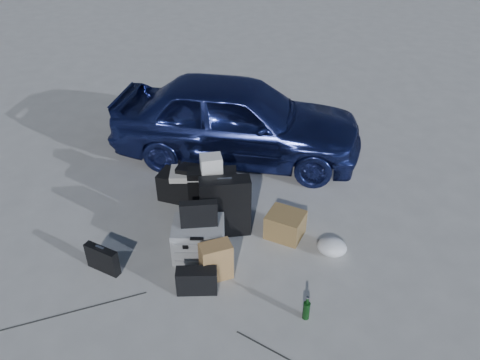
% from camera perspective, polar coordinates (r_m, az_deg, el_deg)
% --- Properties ---
extents(ground, '(60.00, 60.00, 0.00)m').
position_cam_1_polar(ground, '(5.06, -3.47, -11.43)').
color(ground, '#A7A6A2').
rests_on(ground, ground).
extents(car, '(3.76, 2.15, 1.21)m').
position_cam_1_polar(car, '(6.72, -0.39, 7.49)').
color(car, navy).
rests_on(car, ground).
extents(pelican_case, '(0.57, 0.47, 0.40)m').
position_cam_1_polar(pelican_case, '(5.19, -5.07, -7.15)').
color(pelican_case, '#999B9E').
rests_on(pelican_case, ground).
extents(laptop_bag, '(0.40, 0.12, 0.30)m').
position_cam_1_polar(laptop_bag, '(4.96, -5.05, -4.15)').
color(laptop_bag, black).
rests_on(laptop_bag, pelican_case).
extents(briefcase, '(0.38, 0.27, 0.30)m').
position_cam_1_polar(briefcase, '(5.21, -16.43, -9.24)').
color(briefcase, black).
rests_on(briefcase, ground).
extents(suitcase_left, '(0.59, 0.25, 0.74)m').
position_cam_1_polar(suitcase_left, '(5.34, -1.81, -3.27)').
color(suitcase_left, black).
rests_on(suitcase_left, ground).
extents(suitcase_right, '(0.57, 0.21, 0.68)m').
position_cam_1_polar(suitcase_right, '(5.59, -3.34, -1.75)').
color(suitcase_right, black).
rests_on(suitcase_right, ground).
extents(white_carton, '(0.27, 0.23, 0.19)m').
position_cam_1_polar(white_carton, '(5.34, -3.54, 1.99)').
color(white_carton, beige).
rests_on(white_carton, suitcase_right).
extents(duffel_bag, '(0.80, 0.56, 0.37)m').
position_cam_1_polar(duffel_bag, '(6.00, -6.38, -0.95)').
color(duffel_bag, black).
rests_on(duffel_bag, ground).
extents(flat_box_white, '(0.45, 0.34, 0.08)m').
position_cam_1_polar(flat_box_white, '(5.87, -6.36, 0.78)').
color(flat_box_white, beige).
rests_on(flat_box_white, duffel_bag).
extents(flat_box_black, '(0.33, 0.28, 0.06)m').
position_cam_1_polar(flat_box_black, '(5.83, -6.30, 1.36)').
color(flat_box_black, black).
rests_on(flat_box_black, flat_box_white).
extents(kraft_bag, '(0.37, 0.28, 0.43)m').
position_cam_1_polar(kraft_bag, '(4.90, -2.94, -9.83)').
color(kraft_bag, '#90603F').
rests_on(kraft_bag, ground).
extents(cardboard_box, '(0.52, 0.50, 0.30)m').
position_cam_1_polar(cardboard_box, '(5.45, 5.53, -5.46)').
color(cardboard_box, brown).
rests_on(cardboard_box, ground).
extents(plastic_bag, '(0.41, 0.38, 0.18)m').
position_cam_1_polar(plastic_bag, '(5.33, 11.14, -8.00)').
color(plastic_bag, silver).
rests_on(plastic_bag, ground).
extents(messenger_bag, '(0.41, 0.16, 0.28)m').
position_cam_1_polar(messenger_bag, '(4.82, -5.30, -12.13)').
color(messenger_bag, black).
rests_on(messenger_bag, ground).
extents(green_bottle, '(0.09, 0.09, 0.27)m').
position_cam_1_polar(green_bottle, '(4.61, 8.11, -15.18)').
color(green_bottle, black).
rests_on(green_bottle, ground).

